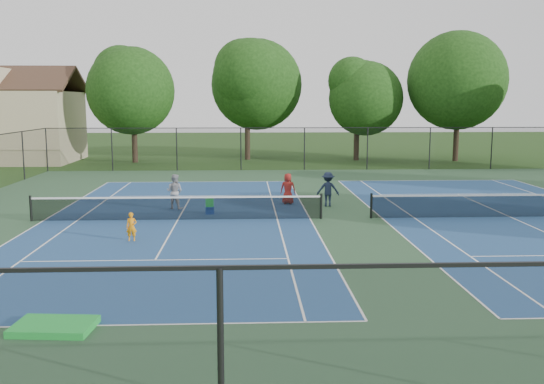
{
  "coord_description": "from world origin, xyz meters",
  "views": [
    {
      "loc": [
        -4.2,
        -24.69,
        4.88
      ],
      "look_at": [
        -3.15,
        -1.0,
        1.3
      ],
      "focal_mm": 40.0,
      "sensor_mm": 36.0,
      "label": 1
    }
  ],
  "objects_px": {
    "tree_back_a": "(133,86)",
    "child_player": "(132,227)",
    "tree_back_b": "(247,80)",
    "clapboard_house": "(11,123)",
    "bystander_b": "(328,189)",
    "bystander_c": "(288,189)",
    "ball_crate": "(210,210)",
    "instructor": "(175,192)",
    "ball_hopper": "(210,202)",
    "tree_back_d": "(459,76)",
    "tree_back_c": "(357,93)"
  },
  "relations": [
    {
      "from": "bystander_c",
      "to": "ball_crate",
      "type": "xyz_separation_m",
      "value": [
        -3.58,
        -2.43,
        -0.57
      ]
    },
    {
      "from": "tree_back_b",
      "to": "tree_back_c",
      "type": "relative_size",
      "value": 1.19
    },
    {
      "from": "tree_back_c",
      "to": "ball_hopper",
      "type": "xyz_separation_m",
      "value": [
        -10.76,
        -23.7,
        -4.96
      ]
    },
    {
      "from": "tree_back_b",
      "to": "clapboard_house",
      "type": "height_order",
      "value": "tree_back_b"
    },
    {
      "from": "tree_back_a",
      "to": "ball_hopper",
      "type": "height_order",
      "value": "tree_back_a"
    },
    {
      "from": "instructor",
      "to": "tree_back_b",
      "type": "bearing_deg",
      "value": -79.51
    },
    {
      "from": "tree_back_a",
      "to": "ball_crate",
      "type": "bearing_deg",
      "value": -72.31
    },
    {
      "from": "tree_back_c",
      "to": "ball_hopper",
      "type": "relative_size",
      "value": 22.05
    },
    {
      "from": "ball_hopper",
      "to": "tree_back_a",
      "type": "bearing_deg",
      "value": 107.69
    },
    {
      "from": "bystander_c",
      "to": "tree_back_d",
      "type": "bearing_deg",
      "value": -120.67
    },
    {
      "from": "ball_hopper",
      "to": "bystander_c",
      "type": "bearing_deg",
      "value": 34.14
    },
    {
      "from": "bystander_b",
      "to": "bystander_c",
      "type": "xyz_separation_m",
      "value": [
        -1.82,
        0.71,
        -0.07
      ]
    },
    {
      "from": "tree_back_b",
      "to": "tree_back_d",
      "type": "height_order",
      "value": "tree_back_d"
    },
    {
      "from": "ball_crate",
      "to": "tree_back_d",
      "type": "bearing_deg",
      "value": 50.43
    },
    {
      "from": "ball_hopper",
      "to": "instructor",
      "type": "bearing_deg",
      "value": 140.55
    },
    {
      "from": "ball_hopper",
      "to": "clapboard_house",
      "type": "bearing_deg",
      "value": 126.04
    },
    {
      "from": "tree_back_d",
      "to": "bystander_c",
      "type": "relative_size",
      "value": 7.01
    },
    {
      "from": "instructor",
      "to": "tree_back_d",
      "type": "bearing_deg",
      "value": -114.92
    },
    {
      "from": "tree_back_b",
      "to": "bystander_c",
      "type": "bearing_deg",
      "value": -85.32
    },
    {
      "from": "clapboard_house",
      "to": "tree_back_c",
      "type": "bearing_deg",
      "value": 0.0
    },
    {
      "from": "ball_crate",
      "to": "tree_back_c",
      "type": "bearing_deg",
      "value": 65.58
    },
    {
      "from": "instructor",
      "to": "bystander_c",
      "type": "xyz_separation_m",
      "value": [
        5.24,
        1.06,
        -0.06
      ]
    },
    {
      "from": "bystander_c",
      "to": "tree_back_a",
      "type": "bearing_deg",
      "value": -55.76
    },
    {
      "from": "bystander_c",
      "to": "tree_back_c",
      "type": "bearing_deg",
      "value": -102.5
    },
    {
      "from": "child_player",
      "to": "instructor",
      "type": "distance_m",
      "value": 6.42
    },
    {
      "from": "tree_back_b",
      "to": "bystander_c",
      "type": "distance_m",
      "value": 23.1
    },
    {
      "from": "tree_back_d",
      "to": "tree_back_b",
      "type": "bearing_deg",
      "value": 173.29
    },
    {
      "from": "tree_back_a",
      "to": "child_player",
      "type": "relative_size",
      "value": 9.04
    },
    {
      "from": "tree_back_a",
      "to": "tree_back_b",
      "type": "xyz_separation_m",
      "value": [
        9.0,
        2.0,
        0.56
      ]
    },
    {
      "from": "child_player",
      "to": "instructor",
      "type": "relative_size",
      "value": 0.64
    },
    {
      "from": "instructor",
      "to": "bystander_c",
      "type": "bearing_deg",
      "value": -149.73
    },
    {
      "from": "tree_back_d",
      "to": "ball_crate",
      "type": "distance_m",
      "value": 30.19
    },
    {
      "from": "tree_back_d",
      "to": "ball_hopper",
      "type": "relative_size",
      "value": 27.23
    },
    {
      "from": "bystander_b",
      "to": "ball_hopper",
      "type": "bearing_deg",
      "value": 23.29
    },
    {
      "from": "tree_back_a",
      "to": "ball_crate",
      "type": "relative_size",
      "value": 25.27
    },
    {
      "from": "clapboard_house",
      "to": "bystander_c",
      "type": "relative_size",
      "value": 7.3
    },
    {
      "from": "tree_back_b",
      "to": "bystander_c",
      "type": "height_order",
      "value": "tree_back_b"
    },
    {
      "from": "bystander_b",
      "to": "ball_crate",
      "type": "relative_size",
      "value": 4.44
    },
    {
      "from": "tree_back_d",
      "to": "clapboard_house",
      "type": "height_order",
      "value": "tree_back_d"
    },
    {
      "from": "clapboard_house",
      "to": "tree_back_b",
      "type": "bearing_deg",
      "value": 3.01
    },
    {
      "from": "tree_back_a",
      "to": "child_player",
      "type": "xyz_separation_m",
      "value": [
        4.8,
        -27.7,
        -5.53
      ]
    },
    {
      "from": "tree_back_a",
      "to": "instructor",
      "type": "relative_size",
      "value": 5.76
    },
    {
      "from": "child_player",
      "to": "bystander_b",
      "type": "distance_m",
      "value": 10.33
    },
    {
      "from": "bystander_b",
      "to": "bystander_c",
      "type": "distance_m",
      "value": 1.95
    },
    {
      "from": "clapboard_house",
      "to": "ball_crate",
      "type": "distance_m",
      "value": 29.45
    },
    {
      "from": "tree_back_a",
      "to": "instructor",
      "type": "xyz_separation_m",
      "value": [
        5.58,
        -21.33,
        -5.24
      ]
    },
    {
      "from": "child_player",
      "to": "instructor",
      "type": "height_order",
      "value": "instructor"
    },
    {
      "from": "tree_back_a",
      "to": "tree_back_c",
      "type": "distance_m",
      "value": 18.04
    },
    {
      "from": "instructor",
      "to": "bystander_b",
      "type": "xyz_separation_m",
      "value": [
        7.06,
        0.35,
        0.01
      ]
    },
    {
      "from": "tree_back_a",
      "to": "ball_crate",
      "type": "xyz_separation_m",
      "value": [
        7.24,
        -22.7,
        -5.87
      ]
    }
  ]
}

